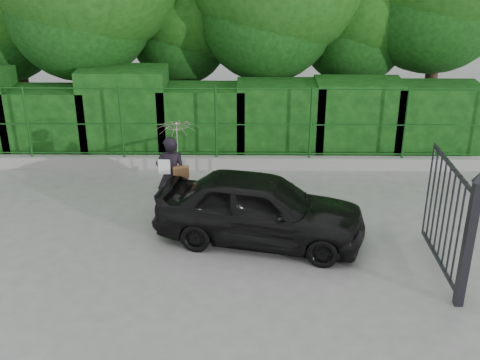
{
  "coord_description": "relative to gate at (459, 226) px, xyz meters",
  "views": [
    {
      "loc": [
        1.13,
        -9.38,
        5.85
      ],
      "look_at": [
        1.02,
        1.3,
        1.1
      ],
      "focal_mm": 45.0,
      "sensor_mm": 36.0,
      "label": 1
    }
  ],
  "objects": [
    {
      "name": "fence",
      "position": [
        -4.38,
        5.22,
        0.01
      ],
      "size": [
        14.13,
        0.06,
        1.8
      ],
      "color": "#124713",
      "rests_on": "kerb"
    },
    {
      "name": "car",
      "position": [
        -3.19,
        1.64,
        -0.5
      ],
      "size": [
        4.27,
        2.47,
        1.37
      ],
      "primitive_type": "imported",
      "rotation": [
        0.0,
        0.0,
        1.35
      ],
      "color": "black",
      "rests_on": "ground"
    },
    {
      "name": "kerb",
      "position": [
        -4.6,
        5.22,
        -1.04
      ],
      "size": [
        14.0,
        0.25,
        0.3
      ],
      "primitive_type": "cube",
      "color": "#9E9E99",
      "rests_on": "ground"
    },
    {
      "name": "hedge",
      "position": [
        -4.73,
        6.22,
        -0.18
      ],
      "size": [
        14.2,
        1.2,
        2.29
      ],
      "color": "black",
      "rests_on": "ground"
    },
    {
      "name": "woman",
      "position": [
        -4.94,
        2.87,
        0.11
      ],
      "size": [
        0.93,
        0.91,
        2.0
      ],
      "color": "black",
      "rests_on": "ground"
    },
    {
      "name": "ground",
      "position": [
        -4.6,
        0.72,
        -1.19
      ],
      "size": [
        80.0,
        80.0,
        0.0
      ],
      "primitive_type": "plane",
      "color": "gray"
    },
    {
      "name": "gate",
      "position": [
        0.0,
        0.0,
        0.0
      ],
      "size": [
        0.22,
        2.33,
        2.36
      ],
      "color": "black",
      "rests_on": "ground"
    }
  ]
}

